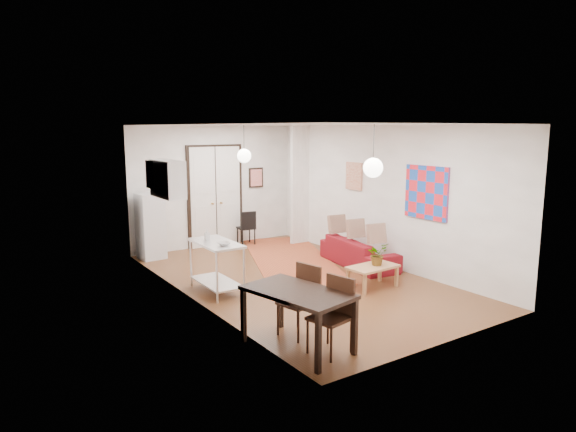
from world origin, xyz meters
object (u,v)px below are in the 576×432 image
dining_table (298,297)px  kitchen_counter (216,260)px  dining_chair_far (325,309)px  fridge (151,226)px  dining_chair_near (294,294)px  coffee_table (373,269)px  black_side_chair (244,224)px  sofa (359,252)px

dining_table → kitchen_counter: bearing=86.6°
dining_chair_far → fridge: bearing=170.2°
kitchen_counter → dining_chair_near: size_ratio=1.21×
coffee_table → dining_chair_far: dining_chair_far is taller
coffee_table → dining_chair_far: (-2.32, -1.59, 0.21)m
fridge → black_side_chair: fridge is taller
kitchen_counter → dining_chair_near: (0.09, -2.25, -0.01)m
sofa → dining_chair_near: (-3.15, -2.20, 0.28)m
dining_chair_near → black_side_chair: dining_chair_near is taller
kitchen_counter → fridge: fridge is taller
kitchen_counter → fridge: size_ratio=0.81×
kitchen_counter → dining_chair_near: 2.25m
coffee_table → black_side_chair: size_ratio=1.13×
sofa → coffee_table: sofa is taller
dining_chair_near → black_side_chair: size_ratio=1.15×
sofa → dining_table: size_ratio=1.26×
coffee_table → black_side_chair: bearing=92.2°
sofa → fridge: bearing=56.8°
coffee_table → dining_chair_far: size_ratio=0.98×
dining_chair_near → coffee_table: bearing=98.8°
dining_table → black_side_chair: bearing=67.3°
black_side_chair → sofa: bearing=114.5°
fridge → dining_chair_far: 5.89m
fridge → coffee_table: bearing=-63.6°
dining_chair_far → black_side_chair: size_ratio=1.15×
sofa → coffee_table: size_ratio=2.06×
dining_chair_near → dining_chair_far: size_ratio=1.00×
sofa → fridge: (-3.41, 2.98, 0.44)m
black_side_chair → coffee_table: bearing=98.9°
sofa → dining_chair_near: 3.85m
fridge → black_side_chair: 2.42m
dining_chair_near → dining_chair_far: same height
dining_chair_near → black_side_chair: bearing=145.6°
kitchen_counter → black_side_chair: 3.80m
coffee_table → fridge: fridge is taller
kitchen_counter → dining_chair_far: 2.95m
kitchen_counter → dining_chair_far: (0.09, -2.95, -0.01)m
coffee_table → dining_table: (-2.58, -1.34, 0.34)m
coffee_table → dining_chair_near: bearing=-159.0°
kitchen_counter → fridge: (-0.16, 2.93, 0.15)m
dining_chair_near → kitchen_counter: bearing=170.1°
fridge → kitchen_counter: bearing=-91.5°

